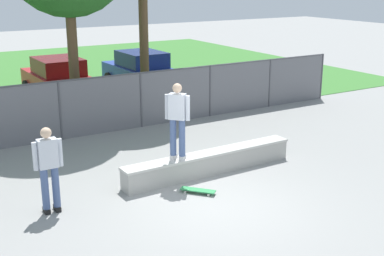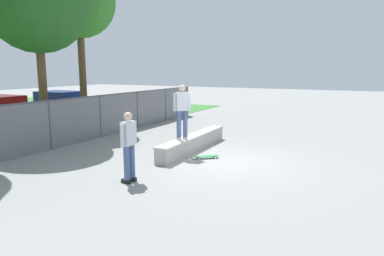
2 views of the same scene
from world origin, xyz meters
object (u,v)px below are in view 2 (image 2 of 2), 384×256
skateboard (206,156)px  tree_mid (79,2)px  concrete_ledge (193,142)px  skateboarder (182,110)px  bystander (129,144)px  tree_near_right (37,1)px  car_blue (58,106)px

skateboard → tree_mid: 9.64m
concrete_ledge → tree_mid: (1.40, 6.47, 5.55)m
skateboarder → tree_mid: tree_mid is taller
skateboard → bystander: bearing=166.4°
concrete_ledge → tree_near_right: (-1.37, 5.88, 5.11)m
skateboard → tree_mid: (2.31, 7.39, 5.75)m
tree_near_right → car_blue: (4.16, 3.83, -4.54)m
concrete_ledge → car_blue: 10.12m
tree_near_right → bystander: (-2.62, -6.06, -4.37)m
bystander → skateboarder: bearing=2.5°
skateboarder → car_blue: skateboarder is taller
tree_near_right → skateboard: bearing=-86.1°
concrete_ledge → skateboard: (-0.91, -0.92, -0.20)m
skateboarder → concrete_ledge: bearing=2.8°
skateboarder → car_blue: size_ratio=0.43×
concrete_ledge → tree_mid: 8.64m
tree_mid → concrete_ledge: bearing=-102.2°
tree_near_right → concrete_ledge: bearing=-76.9°
skateboard → tree_mid: bearing=72.6°
skateboarder → tree_near_right: bearing=94.3°
skateboard → tree_mid: size_ratio=0.10×
tree_near_right → tree_mid: bearing=12.0°
concrete_ledge → skateboard: concrete_ledge is taller
skateboarder → car_blue: 10.47m
car_blue → bystander: 11.99m
concrete_ledge → car_blue: size_ratio=1.10×
tree_near_right → car_blue: size_ratio=1.74×
tree_near_right → bystander: bearing=-113.4°
tree_mid → tree_near_right: bearing=-168.0°
skateboarder → tree_near_right: tree_near_right is taller
skateboarder → tree_mid: bearing=70.3°
concrete_ledge → tree_mid: size_ratio=0.62×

